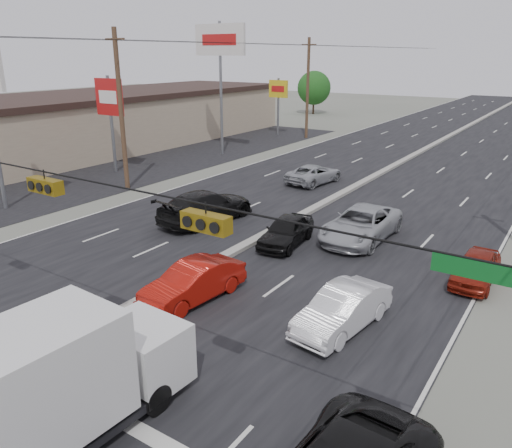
% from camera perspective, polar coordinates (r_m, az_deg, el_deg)
% --- Properties ---
extents(ground, '(200.00, 200.00, 0.00)m').
position_cam_1_polar(ground, '(16.46, -23.49, -13.90)').
color(ground, '#606356').
rests_on(ground, ground).
extents(road_surface, '(20.00, 160.00, 0.02)m').
position_cam_1_polar(road_surface, '(39.86, 14.91, 6.00)').
color(road_surface, black).
rests_on(road_surface, ground).
extents(center_median, '(0.50, 160.00, 0.20)m').
position_cam_1_polar(center_median, '(39.84, 14.92, 6.14)').
color(center_median, gray).
rests_on(center_median, ground).
extents(strip_mall, '(12.00, 42.00, 4.60)m').
position_cam_1_polar(strip_mall, '(50.24, -16.79, 11.08)').
color(strip_mall, tan).
rests_on(strip_mall, ground).
extents(parking_lot, '(10.00, 42.00, 0.02)m').
position_cam_1_polar(parking_lot, '(44.16, -8.85, 7.63)').
color(parking_lot, black).
rests_on(parking_lot, ground).
extents(utility_pole_left_b, '(1.60, 0.30, 10.00)m').
position_cam_1_polar(utility_pole_left_b, '(33.27, -15.18, 12.46)').
color(utility_pole_left_b, '#422D1E').
rests_on(utility_pole_left_b, ground).
extents(utility_pole_left_c, '(1.60, 0.30, 10.00)m').
position_cam_1_polar(utility_pole_left_c, '(53.20, 5.92, 15.20)').
color(utility_pole_left_c, '#422D1E').
rests_on(utility_pole_left_c, ground).
extents(traffic_signals, '(25.00, 0.30, 0.54)m').
position_cam_1_polar(traffic_signals, '(13.24, -23.20, 4.29)').
color(traffic_signals, black).
rests_on(traffic_signals, ground).
extents(pole_sign_mid, '(2.60, 0.25, 7.00)m').
position_cam_1_polar(pole_sign_mid, '(38.61, -16.38, 13.18)').
color(pole_sign_mid, slate).
rests_on(pole_sign_mid, ground).
extents(pole_sign_billboard, '(5.00, 0.25, 11.00)m').
position_cam_1_polar(pole_sign_billboard, '(44.03, -4.14, 19.38)').
color(pole_sign_billboard, slate).
rests_on(pole_sign_billboard, ground).
extents(pole_sign_far, '(2.20, 0.25, 6.00)m').
position_cam_1_polar(pole_sign_far, '(54.96, 2.57, 14.66)').
color(pole_sign_far, slate).
rests_on(pole_sign_far, ground).
extents(tree_left_far, '(4.80, 4.80, 6.12)m').
position_cam_1_polar(tree_left_far, '(75.37, 6.65, 15.19)').
color(tree_left_far, '#382619').
rests_on(tree_left_far, ground).
extents(box_truck, '(2.50, 6.37, 3.18)m').
position_cam_1_polar(box_truck, '(12.22, -22.76, -16.95)').
color(box_truck, black).
rests_on(box_truck, ground).
extents(red_sedan, '(1.92, 4.34, 1.38)m').
position_cam_1_polar(red_sedan, '(18.16, -7.20, -6.67)').
color(red_sedan, '#A11109').
rests_on(red_sedan, ground).
extents(queue_car_a, '(2.04, 4.10, 1.34)m').
position_cam_1_polar(queue_car_a, '(23.18, 3.47, -0.82)').
color(queue_car_a, black).
rests_on(queue_car_a, ground).
extents(queue_car_b, '(1.98, 4.28, 1.36)m').
position_cam_1_polar(queue_car_b, '(16.51, 9.87, -9.63)').
color(queue_car_b, silver).
rests_on(queue_car_b, ground).
extents(queue_car_c, '(2.57, 5.49, 1.52)m').
position_cam_1_polar(queue_car_c, '(24.26, 11.90, -0.07)').
color(queue_car_c, '#A0A3A7').
rests_on(queue_car_c, ground).
extents(queue_car_e, '(1.47, 3.59, 1.22)m').
position_cam_1_polar(queue_car_e, '(21.16, 23.86, -4.66)').
color(queue_car_e, maroon).
rests_on(queue_car_e, ground).
extents(oncoming_near, '(2.99, 5.94, 1.65)m').
position_cam_1_polar(oncoming_near, '(26.48, -5.73, 2.01)').
color(oncoming_near, black).
rests_on(oncoming_near, ground).
extents(oncoming_far, '(2.74, 4.85, 1.28)m').
position_cam_1_polar(oncoming_far, '(34.58, 6.67, 5.69)').
color(oncoming_far, '#989B9F').
rests_on(oncoming_far, ground).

